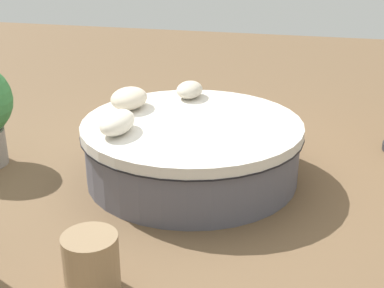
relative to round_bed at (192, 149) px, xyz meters
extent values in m
plane|color=brown|center=(0.00, 0.00, -0.31)|extent=(16.00, 16.00, 0.00)
cylinder|color=#595966|center=(0.00, 0.00, -0.06)|extent=(2.17, 2.17, 0.50)
cylinder|color=black|center=(0.00, 0.00, 0.19)|extent=(2.25, 2.25, 0.01)
cylinder|color=silver|center=(0.00, 0.00, 0.24)|extent=(2.24, 2.24, 0.11)
ellipsoid|color=beige|center=(0.78, 0.22, 0.39)|extent=(0.42, 0.29, 0.18)
ellipsoid|color=beige|center=(0.26, 0.76, 0.41)|extent=(0.50, 0.38, 0.22)
ellipsoid|color=silver|center=(-0.46, 0.62, 0.40)|extent=(0.52, 0.30, 0.21)
cylinder|color=#997A56|center=(-1.99, 0.25, -0.08)|extent=(0.40, 0.40, 0.46)
camera|label=1|loc=(-4.85, -1.18, 2.13)|focal=49.42mm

